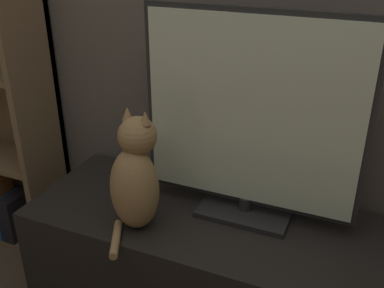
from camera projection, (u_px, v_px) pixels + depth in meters
The scene contains 3 objects.
tv_stand at pixel (208, 270), 1.73m from camera, with size 1.35×0.53×0.48m.
tv at pixel (251, 121), 1.50m from camera, with size 0.76×0.20×0.73m.
cat at pixel (136, 179), 1.51m from camera, with size 0.19×0.30×0.43m.
Camera 1 is at (0.48, -0.35, 1.43)m, focal length 42.00 mm.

